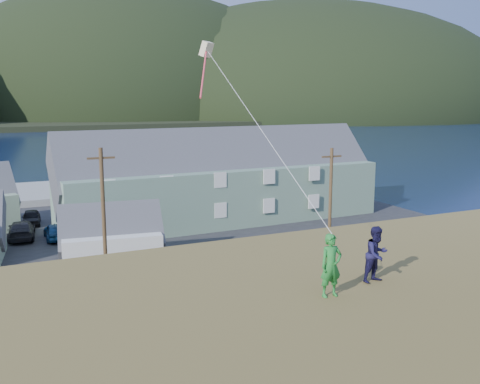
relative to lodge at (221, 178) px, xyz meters
name	(u,v)px	position (x,y,z in m)	size (l,w,h in m)	color
ground	(97,313)	(-15.58, -18.70, -4.34)	(900.00, 900.00, 0.00)	#0A1638
grass_strip	(104,326)	(-15.58, -20.70, -4.29)	(110.00, 8.00, 0.10)	#4C3D19
waterfront_lot	(62,241)	(-15.58, -1.70, -4.28)	(72.00, 36.00, 0.12)	#28282B
far_shore	(1,115)	(-15.58, 311.30, -3.34)	(900.00, 320.00, 2.00)	black
far_hills	(73,115)	(20.01, 260.68, -2.34)	(760.00, 265.00, 143.00)	black
lodge	(221,178)	(0.00, 0.00, 0.00)	(32.30, 10.03, 11.26)	slate
shed_white	(111,239)	(-13.12, -10.81, -2.11)	(7.79, 5.65, 5.77)	silver
utility_poles	(92,232)	(-15.42, -17.20, 0.17)	(35.24, 0.24, 9.32)	#47331E
kite_flyer_green	(331,265)	(-12.53, -37.51, 3.70)	(0.61, 0.40, 1.68)	#217A2D
kite_flyer_navy	(377,254)	(-10.73, -37.11, 3.66)	(0.78, 0.61, 1.61)	#19163D
kite_rig	(207,55)	(-12.82, -29.57, 9.55)	(0.93, 4.44, 9.79)	#F4E4B9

